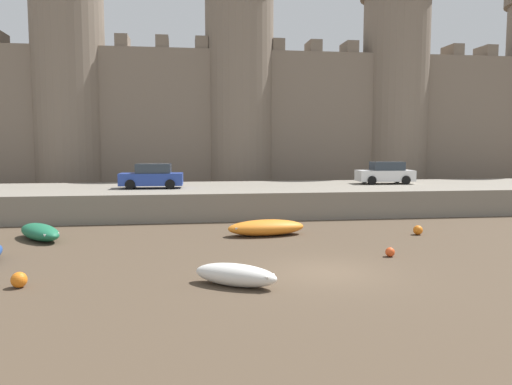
{
  "coord_description": "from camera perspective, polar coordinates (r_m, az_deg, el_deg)",
  "views": [
    {
      "loc": [
        -4.86,
        -17.02,
        4.56
      ],
      "look_at": [
        -1.92,
        4.21,
        2.5
      ],
      "focal_mm": 35.0,
      "sensor_mm": 36.0,
      "label": 1
    }
  ],
  "objects": [
    {
      "name": "mooring_buoy_near_shore",
      "position": [
        17.86,
        -25.46,
        -9.0
      ],
      "size": [
        0.51,
        0.51,
        0.51
      ],
      "primitive_type": "sphere",
      "color": "orange",
      "rests_on": "ground"
    },
    {
      "name": "mooring_buoy_mid_mud",
      "position": [
        21.21,
        15.07,
        -6.59
      ],
      "size": [
        0.38,
        0.38,
        0.38
      ],
      "primitive_type": "sphere",
      "color": "#E04C1E",
      "rests_on": "ground"
    },
    {
      "name": "ground_plane",
      "position": [
        18.28,
        7.89,
        -9.01
      ],
      "size": [
        160.0,
        160.0,
        0.0
      ],
      "primitive_type": "plane",
      "color": "#4C3D2D"
    },
    {
      "name": "rowboat_midflat_centre",
      "position": [
        16.35,
        -2.35,
        -9.34
      ],
      "size": [
        2.96,
        2.32,
        0.73
      ],
      "color": "silver",
      "rests_on": "ground"
    },
    {
      "name": "rowboat_near_channel_right",
      "position": [
        25.16,
        1.17,
        -3.99
      ],
      "size": [
        4.09,
        1.98,
        0.8
      ],
      "color": "orange",
      "rests_on": "ground"
    },
    {
      "name": "mooring_buoy_off_centre",
      "position": [
        26.66,
        18.02,
        -4.11
      ],
      "size": [
        0.48,
        0.48,
        0.48
      ],
      "primitive_type": "sphere",
      "color": "orange",
      "rests_on": "ground"
    },
    {
      "name": "rowboat_foreground_right",
      "position": [
        26.12,
        -23.47,
        -4.13
      ],
      "size": [
        3.1,
        3.66,
        0.77
      ],
      "color": "#1E6B47",
      "rests_on": "ground"
    },
    {
      "name": "castle",
      "position": [
        46.46,
        -1.89,
        10.41
      ],
      "size": [
        66.73,
        6.91,
        22.2
      ],
      "color": "#7A6B5B",
      "rests_on": "ground"
    },
    {
      "name": "quay_road",
      "position": [
        34.59,
        0.23,
        -0.68
      ],
      "size": [
        71.82,
        10.0,
        1.68
      ],
      "primitive_type": "cube",
      "color": "gray",
      "rests_on": "ground"
    },
    {
      "name": "car_quay_centre_west",
      "position": [
        37.95,
        14.58,
        2.15
      ],
      "size": [
        4.16,
        2.0,
        1.62
      ],
      "color": "silver",
      "rests_on": "quay_road"
    },
    {
      "name": "car_quay_centre_east",
      "position": [
        33.69,
        -11.8,
        1.81
      ],
      "size": [
        4.16,
        2.0,
        1.62
      ],
      "color": "#263F99",
      "rests_on": "quay_road"
    }
  ]
}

